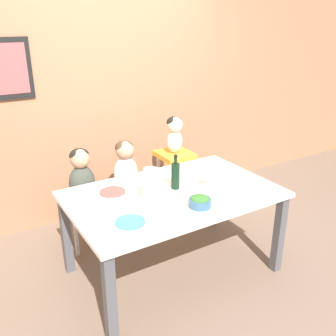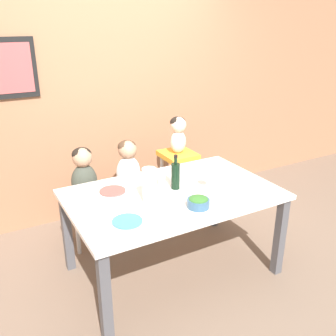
{
  "view_description": "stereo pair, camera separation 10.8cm",
  "coord_description": "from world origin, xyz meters",
  "px_view_note": "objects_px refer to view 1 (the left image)",
  "views": [
    {
      "loc": [
        -1.42,
        -2.24,
        2.0
      ],
      "look_at": [
        0.0,
        0.08,
        0.91
      ],
      "focal_mm": 40.0,
      "sensor_mm": 36.0,
      "label": 1
    },
    {
      "loc": [
        -1.32,
        -2.3,
        2.0
      ],
      "look_at": [
        0.0,
        0.08,
        0.91
      ],
      "focal_mm": 40.0,
      "sensor_mm": 36.0,
      "label": 2
    }
  ],
  "objects_px": {
    "person_child_center": "(125,164)",
    "wine_glass_near": "(207,174)",
    "person_child_left": "(81,173)",
    "person_baby_right": "(175,132)",
    "chair_right_highchair": "(175,168)",
    "wine_bottle": "(175,175)",
    "chair_far_left": "(84,207)",
    "paper_towel_roll": "(151,186)",
    "dinner_plate_back_left": "(113,192)",
    "chair_far_center": "(127,196)",
    "wine_glass_far": "(158,174)",
    "salad_bowl_large": "(200,201)",
    "dinner_plate_back_right": "(207,171)",
    "dinner_plate_front_left": "(130,222)"
  },
  "relations": [
    {
      "from": "chair_far_left",
      "to": "wine_bottle",
      "type": "height_order",
      "value": "wine_bottle"
    },
    {
      "from": "dinner_plate_front_left",
      "to": "dinner_plate_back_right",
      "type": "bearing_deg",
      "value": 25.03
    },
    {
      "from": "wine_glass_near",
      "to": "wine_glass_far",
      "type": "height_order",
      "value": "same"
    },
    {
      "from": "wine_glass_near",
      "to": "chair_far_center",
      "type": "bearing_deg",
      "value": 112.32
    },
    {
      "from": "chair_far_left",
      "to": "paper_towel_roll",
      "type": "height_order",
      "value": "paper_towel_roll"
    },
    {
      "from": "wine_glass_near",
      "to": "salad_bowl_large",
      "type": "xyz_separation_m",
      "value": [
        -0.25,
        -0.25,
        -0.07
      ]
    },
    {
      "from": "wine_bottle",
      "to": "wine_glass_near",
      "type": "distance_m",
      "value": 0.26
    },
    {
      "from": "person_child_center",
      "to": "wine_glass_near",
      "type": "distance_m",
      "value": 0.9
    },
    {
      "from": "person_baby_right",
      "to": "chair_right_highchair",
      "type": "bearing_deg",
      "value": -90.0
    },
    {
      "from": "wine_bottle",
      "to": "wine_glass_far",
      "type": "height_order",
      "value": "wine_bottle"
    },
    {
      "from": "chair_far_center",
      "to": "salad_bowl_large",
      "type": "bearing_deg",
      "value": -85.29
    },
    {
      "from": "paper_towel_roll",
      "to": "chair_right_highchair",
      "type": "bearing_deg",
      "value": 48.48
    },
    {
      "from": "dinner_plate_front_left",
      "to": "dinner_plate_back_right",
      "type": "distance_m",
      "value": 1.09
    },
    {
      "from": "wine_glass_far",
      "to": "dinner_plate_back_left",
      "type": "height_order",
      "value": "wine_glass_far"
    },
    {
      "from": "chair_right_highchair",
      "to": "person_child_left",
      "type": "xyz_separation_m",
      "value": [
        -0.98,
        0.0,
        0.15
      ]
    },
    {
      "from": "chair_far_left",
      "to": "person_child_left",
      "type": "height_order",
      "value": "person_child_left"
    },
    {
      "from": "chair_right_highchair",
      "to": "wine_glass_near",
      "type": "distance_m",
      "value": 0.89
    },
    {
      "from": "wine_bottle",
      "to": "person_baby_right",
      "type": "bearing_deg",
      "value": 58.14
    },
    {
      "from": "chair_far_left",
      "to": "person_baby_right",
      "type": "xyz_separation_m",
      "value": [
        0.98,
        0.0,
        0.57
      ]
    },
    {
      "from": "dinner_plate_back_right",
      "to": "paper_towel_roll",
      "type": "bearing_deg",
      "value": -159.56
    },
    {
      "from": "chair_far_center",
      "to": "dinner_plate_back_left",
      "type": "height_order",
      "value": "dinner_plate_back_left"
    },
    {
      "from": "chair_far_left",
      "to": "chair_far_center",
      "type": "distance_m",
      "value": 0.43
    },
    {
      "from": "paper_towel_roll",
      "to": "dinner_plate_back_left",
      "type": "relative_size",
      "value": 1.3
    },
    {
      "from": "wine_glass_near",
      "to": "wine_glass_far",
      "type": "relative_size",
      "value": 1.0
    },
    {
      "from": "person_child_center",
      "to": "chair_right_highchair",
      "type": "bearing_deg",
      "value": -0.16
    },
    {
      "from": "person_child_center",
      "to": "wine_glass_far",
      "type": "xyz_separation_m",
      "value": [
        0.0,
        -0.62,
        0.12
      ]
    },
    {
      "from": "dinner_plate_back_left",
      "to": "dinner_plate_back_right",
      "type": "xyz_separation_m",
      "value": [
        0.9,
        -0.03,
        0.0
      ]
    },
    {
      "from": "paper_towel_roll",
      "to": "salad_bowl_large",
      "type": "relative_size",
      "value": 1.63
    },
    {
      "from": "person_child_center",
      "to": "person_baby_right",
      "type": "xyz_separation_m",
      "value": [
        0.55,
        0.0,
        0.24
      ]
    },
    {
      "from": "wine_bottle",
      "to": "dinner_plate_front_left",
      "type": "height_order",
      "value": "wine_bottle"
    },
    {
      "from": "chair_far_left",
      "to": "dinner_plate_back_left",
      "type": "bearing_deg",
      "value": -82.07
    },
    {
      "from": "wine_glass_far",
      "to": "dinner_plate_back_left",
      "type": "distance_m",
      "value": 0.39
    },
    {
      "from": "person_child_center",
      "to": "wine_glass_near",
      "type": "xyz_separation_m",
      "value": [
        0.34,
        -0.82,
        0.12
      ]
    },
    {
      "from": "chair_far_center",
      "to": "wine_glass_far",
      "type": "distance_m",
      "value": 0.76
    },
    {
      "from": "person_baby_right",
      "to": "wine_glass_far",
      "type": "distance_m",
      "value": 0.83
    },
    {
      "from": "person_child_left",
      "to": "person_baby_right",
      "type": "bearing_deg",
      "value": 0.03
    },
    {
      "from": "wine_glass_near",
      "to": "dinner_plate_back_left",
      "type": "distance_m",
      "value": 0.77
    },
    {
      "from": "chair_far_center",
      "to": "wine_glass_far",
      "type": "relative_size",
      "value": 3.01
    },
    {
      "from": "wine_bottle",
      "to": "chair_right_highchair",
      "type": "bearing_deg",
      "value": 58.06
    },
    {
      "from": "person_baby_right",
      "to": "wine_glass_near",
      "type": "distance_m",
      "value": 0.86
    },
    {
      "from": "chair_right_highchair",
      "to": "wine_bottle",
      "type": "xyz_separation_m",
      "value": [
        -0.44,
        -0.71,
        0.27
      ]
    },
    {
      "from": "salad_bowl_large",
      "to": "dinner_plate_front_left",
      "type": "distance_m",
      "value": 0.54
    },
    {
      "from": "person_child_left",
      "to": "dinner_plate_back_left",
      "type": "height_order",
      "value": "person_child_left"
    },
    {
      "from": "chair_far_left",
      "to": "chair_right_highchair",
      "type": "relative_size",
      "value": 0.63
    },
    {
      "from": "person_baby_right",
      "to": "wine_glass_near",
      "type": "xyz_separation_m",
      "value": [
        -0.21,
        -0.82,
        -0.12
      ]
    },
    {
      "from": "person_child_center",
      "to": "wine_bottle",
      "type": "relative_size",
      "value": 1.7
    },
    {
      "from": "person_child_left",
      "to": "person_child_center",
      "type": "bearing_deg",
      "value": 0.0
    },
    {
      "from": "chair_far_left",
      "to": "person_child_center",
      "type": "relative_size",
      "value": 0.97
    },
    {
      "from": "person_baby_right",
      "to": "person_child_left",
      "type": "bearing_deg",
      "value": -179.97
    },
    {
      "from": "chair_far_center",
      "to": "salad_bowl_large",
      "type": "relative_size",
      "value": 2.85
    }
  ]
}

